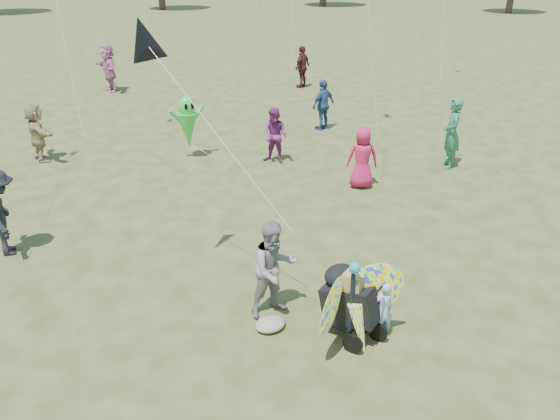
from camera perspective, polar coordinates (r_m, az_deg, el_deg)
The scene contains 16 objects.
ground at distance 9.13m, azimuth 6.39°, elevation -9.31°, with size 160.00×160.00×0.00m, color #51592B.
child_girl at distance 8.19m, azimuth 10.66°, elevation -10.20°, with size 0.34×0.22×0.93m, color #96AED5.
adult_man at distance 8.37m, azimuth -0.62°, elevation -6.18°, with size 0.77×0.60×1.58m, color gray.
grey_bag at distance 8.42m, azimuth -1.04°, elevation -11.83°, with size 0.48×0.39×0.15m, color gray.
crowd_a at distance 13.20m, azimuth 8.61°, elevation 5.41°, with size 0.73×0.47×1.49m, color #B31C4A.
crowd_b at distance 11.26m, azimuth -27.06°, elevation -0.26°, with size 1.08×0.62×1.66m, color black.
crowd_c at distance 17.71m, azimuth 4.54°, elevation 10.90°, with size 0.94×0.39×1.60m, color navy.
crowd_d at distance 16.20m, azimuth -24.05°, elevation 7.42°, with size 1.48×0.47×1.60m, color tan.
crowd_e at distance 14.70m, azimuth -0.49°, elevation 7.76°, with size 0.72×0.56×1.49m, color #74266C.
crowd_f at distance 14.97m, azimuth 17.51°, elevation 7.65°, with size 0.68×0.44×1.86m, color #296E48.
crowd_h at distance 23.66m, azimuth 2.35°, elevation 14.72°, with size 1.01×0.42×1.72m, color #4B1C19.
crowd_j at distance 23.97m, azimuth -17.47°, elevation 13.97°, with size 1.75×0.56×1.89m, color #B96994.
jogging_stroller at distance 8.10m, azimuth 7.24°, elevation -9.09°, with size 0.77×1.15×1.09m.
butterfly_kite at distance 7.81m, azimuth 7.84°, elevation -10.13°, with size 1.74×0.75×1.58m.
delta_kite_rig at distance 8.54m, azimuth -13.48°, elevation 16.16°, with size 1.77×2.16×3.07m.
alien_kite at distance 15.15m, azimuth -9.62°, elevation 8.83°, with size 1.12×0.69×1.74m.
Camera 1 is at (-5.00, -5.64, 5.15)m, focal length 35.00 mm.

